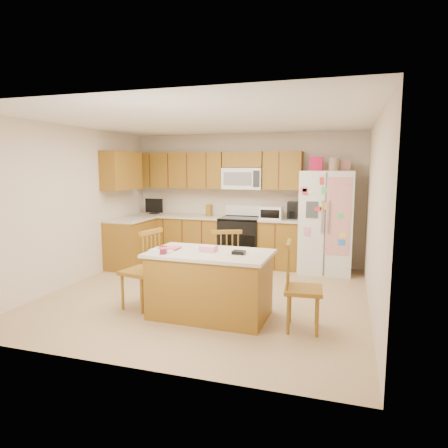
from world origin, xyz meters
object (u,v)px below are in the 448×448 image
(stove, at_px, (241,240))
(windsor_chair_left, at_px, (143,271))
(windsor_chair_back, at_px, (226,266))
(windsor_chair_right, at_px, (301,289))
(island, at_px, (210,284))
(refrigerator, at_px, (326,221))

(stove, relative_size, windsor_chair_left, 1.06)
(windsor_chair_back, height_order, windsor_chair_right, windsor_chair_right)
(island, relative_size, windsor_chair_left, 1.44)
(refrigerator, relative_size, windsor_chair_back, 2.00)
(island, height_order, windsor_chair_back, windsor_chair_back)
(stove, height_order, windsor_chair_right, stove)
(windsor_chair_left, bearing_deg, stove, 76.88)
(island, distance_m, windsor_chair_right, 1.14)
(windsor_chair_left, height_order, windsor_chair_back, windsor_chair_left)
(windsor_chair_back, bearing_deg, windsor_chair_left, -145.01)
(windsor_chair_right, bearing_deg, refrigerator, 87.56)
(refrigerator, height_order, windsor_chair_right, refrigerator)
(windsor_chair_back, bearing_deg, stove, 98.76)
(stove, bearing_deg, refrigerator, -2.30)
(refrigerator, bearing_deg, island, -115.25)
(island, bearing_deg, windsor_chair_left, 178.79)
(island, relative_size, windsor_chair_back, 1.50)
(windsor_chair_back, bearing_deg, island, -89.72)
(stove, height_order, refrigerator, refrigerator)
(windsor_chair_left, bearing_deg, refrigerator, 50.16)
(stove, distance_m, island, 2.74)
(island, xyz_separation_m, windsor_chair_back, (-0.00, 0.68, 0.06))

